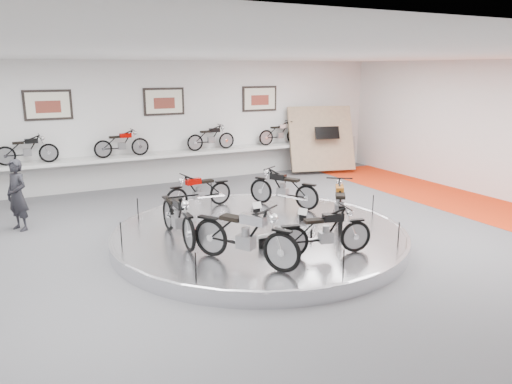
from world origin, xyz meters
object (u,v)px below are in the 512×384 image
visitor (17,195)px  bike_f (339,204)px  shelf (169,155)px  bike_e (325,231)px  bike_c (178,215)px  display_platform (259,236)px  bike_d (245,235)px  bike_a (283,188)px  bike_b (199,191)px

visitor → bike_f: bearing=25.5°
shelf → visitor: visitor is taller
shelf → bike_e: 8.36m
shelf → bike_c: 6.51m
display_platform → bike_d: 2.14m
visitor → bike_e: bearing=10.6°
visitor → bike_a: bearing=39.1°
shelf → bike_b: bike_b is taller
bike_c → bike_e: bearing=47.7°
visitor → bike_d: bearing=2.1°
display_platform → bike_a: bearing=44.3°
bike_f → shelf: bearing=47.9°
bike_c → bike_d: (0.65, -1.79, 0.03)m
display_platform → bike_f: (1.71, -0.58, 0.66)m
bike_c → bike_e: size_ratio=1.12×
bike_b → bike_c: size_ratio=0.86×
bike_a → visitor: size_ratio=0.98×
bike_e → bike_b: bearing=114.4°
display_platform → shelf: bearing=90.0°
bike_b → bike_e: size_ratio=0.97×
bike_a → bike_d: bearing=108.1°
bike_c → bike_d: 1.91m
bike_b → bike_d: (-0.60, -3.87, 0.10)m
display_platform → visitor: visitor is taller
bike_e → shelf: bearing=104.4°
bike_c → visitor: 4.32m
bike_b → visitor: bearing=-22.6°
shelf → bike_c: size_ratio=6.14×
display_platform → bike_a: (1.41, 1.38, 0.64)m
bike_a → bike_f: 1.98m
display_platform → bike_b: size_ratio=4.14×
display_platform → bike_e: size_ratio=4.00×
bike_a → bike_e: (-1.05, -3.33, -0.02)m
bike_d → visitor: size_ratio=1.12×
bike_c → bike_d: bearing=21.6°
bike_f → visitor: bearing=92.1°
bike_b → bike_f: 3.60m
bike_c → bike_e: bike_c is taller
bike_a → bike_d: 3.97m
bike_a → visitor: bearing=40.0°
visitor → display_platform: bearing=21.3°
shelf → bike_d: bike_d is taller
bike_b → bike_e: bike_e is taller
bike_a → bike_d: (-2.57, -3.03, 0.07)m
bike_c → shelf: bearing=165.6°
bike_e → bike_f: bearing=57.5°
bike_e → bike_f: 1.92m
bike_f → bike_e: bearing=169.7°
bike_d → bike_e: (1.52, -0.30, -0.09)m
bike_a → visitor: visitor is taller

